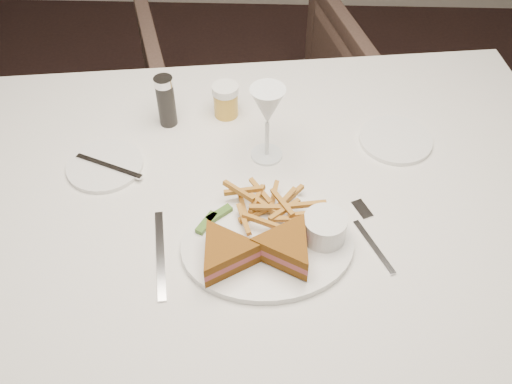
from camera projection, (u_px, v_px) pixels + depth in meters
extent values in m
cube|color=silver|center=(257.00, 294.00, 1.43)|extent=(1.48, 1.09, 0.75)
imported|color=#45322A|center=(254.00, 103.00, 2.00)|extent=(0.85, 0.82, 0.71)
ellipsoid|color=white|center=(268.00, 245.00, 1.05)|extent=(0.35, 0.29, 0.01)
cube|color=silver|center=(160.00, 254.00, 1.04)|extent=(0.05, 0.20, 0.00)
cylinder|color=white|center=(105.00, 166.00, 1.20)|extent=(0.16, 0.16, 0.01)
cylinder|color=white|center=(396.00, 140.00, 1.26)|extent=(0.16, 0.16, 0.01)
cylinder|color=black|center=(166.00, 101.00, 1.26)|extent=(0.04, 0.04, 0.12)
cylinder|color=gold|center=(226.00, 100.00, 1.30)|extent=(0.06, 0.06, 0.08)
cube|color=#3C6423|center=(219.00, 214.00, 1.09)|extent=(0.05, 0.05, 0.01)
cube|color=#3C6423|center=(206.00, 223.00, 1.07)|extent=(0.04, 0.06, 0.01)
cylinder|color=white|center=(325.00, 228.00, 1.04)|extent=(0.08, 0.08, 0.05)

